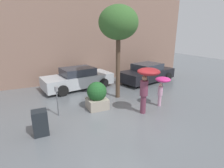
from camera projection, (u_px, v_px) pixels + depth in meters
The scene contains 10 objects.
ground_plane at pixel (116, 120), 7.10m from camera, with size 40.00×40.00×0.00m, color slate.
building_facade at pixel (74, 39), 11.89m from camera, with size 18.00×0.30×6.00m.
planter_box at pixel (97, 96), 8.09m from camera, with size 0.91×0.91×1.28m.
person_adult at pixel (147, 79), 7.30m from camera, with size 0.95×0.95×2.04m.
person_child at pixel (162, 83), 8.23m from camera, with size 0.71×0.71×1.43m.
parked_car_near at pixel (78, 79), 11.10m from camera, with size 4.56×2.54×1.32m.
parked_car_far at pixel (147, 73), 12.55m from camera, with size 4.48×2.74×1.32m.
street_tree at pixel (118, 24), 8.57m from camera, with size 1.97×1.97×4.74m.
parking_meter at pixel (57, 95), 7.26m from camera, with size 0.14×0.14×1.30m.
newspaper_box at pixel (40, 123), 6.02m from camera, with size 0.50×0.44×0.90m.
Camera 1 is at (-2.86, -5.71, 3.45)m, focal length 28.00 mm.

